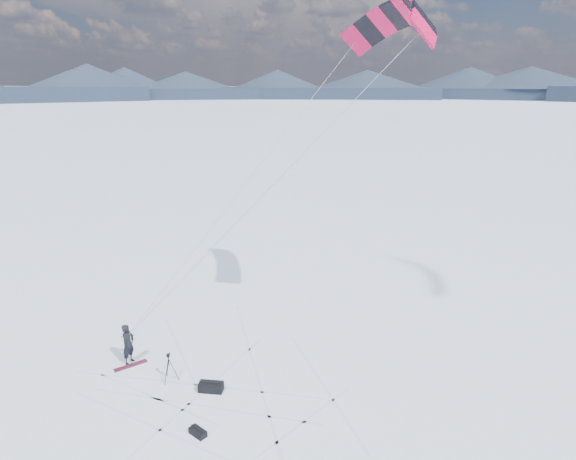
# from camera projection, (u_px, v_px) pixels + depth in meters

# --- Properties ---
(ground) EXTENTS (1800.00, 1800.00, 0.00)m
(ground) POSITION_uv_depth(u_px,v_px,m) (172.00, 388.00, 19.04)
(ground) COLOR white
(horizon_hills) EXTENTS (704.00, 704.00, 10.37)m
(horizon_hills) POSITION_uv_depth(u_px,v_px,m) (163.00, 282.00, 17.68)
(horizon_hills) COLOR black
(horizon_hills) RESTS_ON ground
(snow_tracks) EXTENTS (17.62, 14.39, 0.01)m
(snow_tracks) POSITION_uv_depth(u_px,v_px,m) (151.00, 398.00, 18.44)
(snow_tracks) COLOR silver
(snow_tracks) RESTS_ON ground
(snowkiter) EXTENTS (0.54, 0.73, 1.81)m
(snowkiter) POSITION_uv_depth(u_px,v_px,m) (130.00, 363.00, 20.78)
(snowkiter) COLOR black
(snowkiter) RESTS_ON ground
(snowboard) EXTENTS (1.20, 1.16, 0.04)m
(snowboard) POSITION_uv_depth(u_px,v_px,m) (131.00, 365.00, 20.53)
(snowboard) COLOR maroon
(snowboard) RESTS_ON ground
(tripod) EXTENTS (0.62, 0.63, 1.22)m
(tripod) POSITION_uv_depth(u_px,v_px,m) (169.00, 363.00, 19.33)
(tripod) COLOR black
(tripod) RESTS_ON ground
(gear_bag_a) EXTENTS (0.95, 0.45, 0.42)m
(gear_bag_a) POSITION_uv_depth(u_px,v_px,m) (211.00, 387.00, 18.83)
(gear_bag_a) COLOR black
(gear_bag_a) RESTS_ON ground
(gear_bag_b) EXTENTS (0.70, 0.60, 0.29)m
(gear_bag_b) POSITION_uv_depth(u_px,v_px,m) (198.00, 432.00, 16.50)
(gear_bag_b) COLOR black
(gear_bag_b) RESTS_ON ground
(power_kite) EXTENTS (12.36, 7.80, 13.60)m
(power_kite) POSITION_uv_depth(u_px,v_px,m) (395.00, 24.00, 19.74)
(power_kite) COLOR #D00E42
(power_kite) RESTS_ON ground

